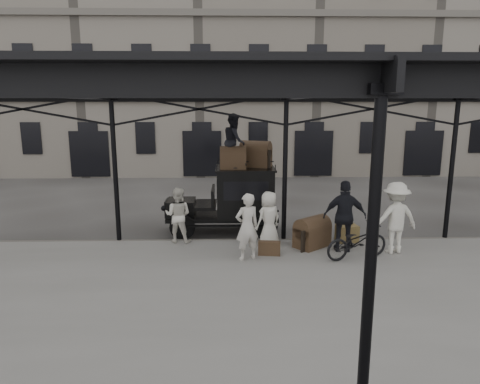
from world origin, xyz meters
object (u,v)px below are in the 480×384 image
object	(u,v)px
porter_left	(247,227)
steamer_trunk_roof_near	(233,159)
taxi	(235,197)
porter_official	(345,216)
bicycle	(357,241)
steamer_trunk_platform	(312,234)

from	to	relation	value
porter_left	steamer_trunk_roof_near	distance (m)	3.05
taxi	porter_official	world-z (taller)	taxi
bicycle	steamer_trunk_roof_near	size ratio (longest dim) A/B	2.21
porter_official	steamer_trunk_roof_near	bearing A→B (deg)	-27.73
bicycle	steamer_trunk_platform	bearing A→B (deg)	27.21
porter_left	taxi	bearing A→B (deg)	-107.61
porter_official	steamer_trunk_platform	distance (m)	1.10
steamer_trunk_roof_near	porter_left	bearing A→B (deg)	-84.26
taxi	steamer_trunk_roof_near	distance (m)	1.30
taxi	bicycle	world-z (taller)	taxi
steamer_trunk_roof_near	steamer_trunk_platform	size ratio (longest dim) A/B	0.81
porter_official	steamer_trunk_roof_near	world-z (taller)	steamer_trunk_roof_near
taxi	steamer_trunk_platform	size ratio (longest dim) A/B	3.61
bicycle	steamer_trunk_platform	xyz separation A→B (m)	(-1.00, 1.00, -0.10)
taxi	steamer_trunk_roof_near	xyz separation A→B (m)	(-0.08, -0.25, 1.28)
taxi	steamer_trunk_roof_near	bearing A→B (deg)	-108.07
steamer_trunk_roof_near	steamer_trunk_platform	bearing A→B (deg)	-38.29
bicycle	steamer_trunk_roof_near	bearing A→B (deg)	32.76
porter_official	bicycle	size ratio (longest dim) A/B	1.11
taxi	steamer_trunk_roof_near	size ratio (longest dim) A/B	4.48
steamer_trunk_roof_near	porter_official	bearing A→B (deg)	-35.84
porter_left	bicycle	size ratio (longest dim) A/B	1.00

